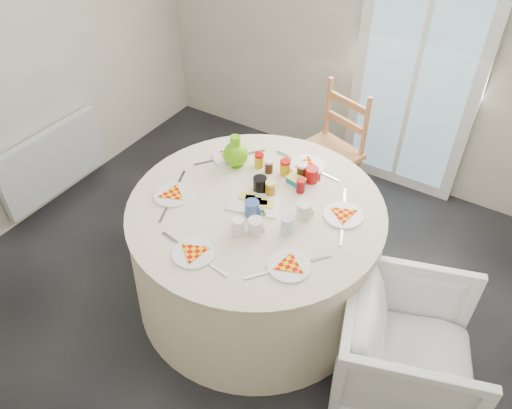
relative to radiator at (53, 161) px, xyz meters
The scene contains 13 objects.
floor 1.99m from the radiator, ahead, with size 4.00×4.00×0.00m, color black.
wall_back 2.80m from the radiator, 42.86° to the left, with size 4.00×0.02×2.60m, color #BCB5A3.
glass_door 3.00m from the radiator, 36.79° to the left, with size 1.00×0.08×2.10m, color silver.
radiator is the anchor object (origin of this frame).
table 1.95m from the radiator, ahead, with size 1.64×1.64×0.83m, color beige.
wooden_chair 2.23m from the radiator, 30.63° to the left, with size 0.46×0.44×1.03m, color #C27345, non-canonical shape.
armchair 3.06m from the radiator, ahead, with size 0.75×0.70×0.77m, color white.
place_settings 1.99m from the radiator, ahead, with size 1.30×1.30×0.02m, color white, non-canonical shape.
jar_cluster 2.01m from the radiator, ahead, with size 0.41×0.21×0.12m, color #A25423, non-canonical shape.
butter_tub 2.12m from the radiator, ahead, with size 0.11×0.08×0.05m, color #106D84.
green_pitcher 1.71m from the radiator, 10.76° to the left, with size 0.17×0.17×0.22m, color #5DB20B, non-canonical shape.
cheese_platter 1.98m from the radiator, ahead, with size 0.32×0.20×0.04m, color silver, non-canonical shape.
mugs_glasses 2.12m from the radiator, ahead, with size 0.66×0.66×0.12m, color gray, non-canonical shape.
Camera 1 is at (1.23, -1.72, 2.80)m, focal length 35.00 mm.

